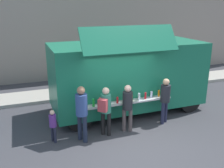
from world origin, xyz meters
TOP-DOWN VIEW (x-y plane):
  - ground_plane at (0.00, 0.00)m, footprint 60.00×60.00m
  - curb_strip at (-3.21, 5.12)m, footprint 28.00×1.60m
  - food_truck_main at (0.80, 2.50)m, footprint 5.90×3.03m
  - trash_bin at (4.63, 4.82)m, footprint 0.60×0.60m
  - customer_front_ordering at (0.06, 0.82)m, footprint 0.33×0.33m
  - customer_mid_with_backpack at (-0.73, 0.78)m, footprint 0.50×0.52m
  - customer_rear_waiting at (-1.52, 0.71)m, footprint 0.37×0.37m
  - customer_extra_browsing at (1.56, 0.93)m, footprint 0.34×0.34m
  - child_near_queue at (-2.38, 0.95)m, footprint 0.22×0.22m

SIDE VIEW (x-z plane):
  - ground_plane at x=0.00m, z-range 0.00..0.00m
  - curb_strip at x=-3.21m, z-range 0.00..0.15m
  - trash_bin at x=4.63m, z-range 0.00..0.98m
  - child_near_queue at x=-2.38m, z-range 0.10..1.18m
  - customer_front_ordering at x=0.06m, z-range 0.16..1.80m
  - customer_extra_browsing at x=1.56m, z-range 0.16..1.84m
  - customer_mid_with_backpack at x=-0.73m, z-range 0.18..1.83m
  - customer_rear_waiting at x=-1.52m, z-range 0.18..1.98m
  - food_truck_main at x=0.80m, z-range -0.24..3.24m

